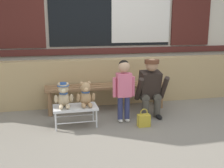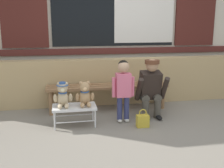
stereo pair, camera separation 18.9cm
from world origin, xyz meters
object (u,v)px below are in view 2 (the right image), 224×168
(child_standing, at_px, (123,84))
(handbag_on_ground, at_px, (143,121))
(teddy_bear_with_hat, at_px, (63,95))
(adult_crouching, at_px, (151,88))
(teddy_bear_plain, at_px, (85,95))
(wooden_bench_long, at_px, (107,89))
(small_display_bench, at_px, (74,108))

(child_standing, xyz_separation_m, handbag_on_ground, (0.23, -0.27, -0.50))
(teddy_bear_with_hat, distance_m, adult_crouching, 1.41)
(child_standing, bearing_deg, handbag_on_ground, -49.07)
(teddy_bear_plain, xyz_separation_m, adult_crouching, (1.07, 0.17, 0.02))
(adult_crouching, distance_m, handbag_on_ground, 0.63)
(teddy_bear_plain, distance_m, child_standing, 0.60)
(teddy_bear_plain, bearing_deg, wooden_bench_long, 56.15)
(wooden_bench_long, height_order, child_standing, child_standing)
(adult_crouching, bearing_deg, handbag_on_ground, -121.19)
(handbag_on_ground, bearing_deg, wooden_bench_long, 111.62)
(small_display_bench, xyz_separation_m, adult_crouching, (1.23, 0.17, 0.21))
(small_display_bench, distance_m, teddy_bear_with_hat, 0.26)
(teddy_bear_with_hat, relative_size, teddy_bear_plain, 1.00)
(child_standing, distance_m, adult_crouching, 0.53)
(adult_crouching, height_order, handbag_on_ground, adult_crouching)
(teddy_bear_with_hat, height_order, handbag_on_ground, teddy_bear_with_hat)
(wooden_bench_long, relative_size, small_display_bench, 3.28)
(child_standing, bearing_deg, teddy_bear_with_hat, -178.91)
(wooden_bench_long, bearing_deg, teddy_bear_with_hat, -138.95)
(teddy_bear_with_hat, bearing_deg, handbag_on_ground, -12.54)
(teddy_bear_with_hat, bearing_deg, adult_crouching, 7.05)
(small_display_bench, bearing_deg, adult_crouching, 8.05)
(small_display_bench, bearing_deg, teddy_bear_plain, 0.51)
(child_standing, relative_size, handbag_on_ground, 3.52)
(adult_crouching, xyz_separation_m, handbag_on_ground, (-0.26, -0.43, -0.38))
(adult_crouching, bearing_deg, wooden_bench_long, 141.35)
(wooden_bench_long, distance_m, child_standing, 0.70)
(wooden_bench_long, height_order, teddy_bear_plain, teddy_bear_plain)
(teddy_bear_with_hat, xyz_separation_m, adult_crouching, (1.39, 0.17, 0.01))
(wooden_bench_long, height_order, small_display_bench, wooden_bench_long)
(teddy_bear_with_hat, distance_m, teddy_bear_plain, 0.32)
(teddy_bear_plain, bearing_deg, teddy_bear_with_hat, 179.87)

